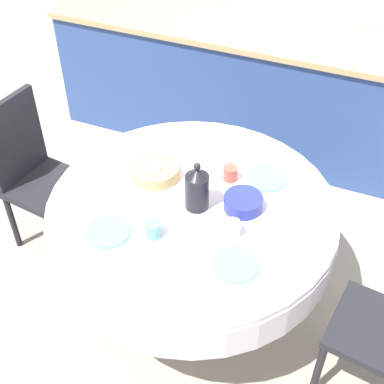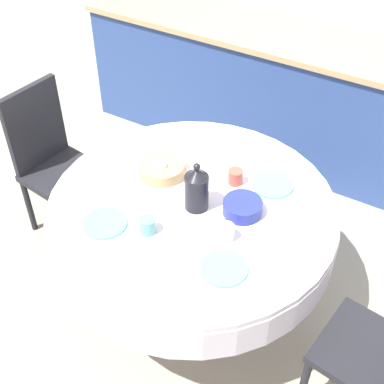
# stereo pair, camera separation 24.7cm
# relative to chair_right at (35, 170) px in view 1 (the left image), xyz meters

# --- Properties ---
(ground_plane) EXTENTS (12.00, 12.00, 0.00)m
(ground_plane) POSITION_rel_chair_right_xyz_m (1.03, -0.13, -0.52)
(ground_plane) COLOR #9E937F
(kitchen_counter) EXTENTS (3.24, 0.64, 0.91)m
(kitchen_counter) POSITION_rel_chair_right_xyz_m (1.03, 1.44, -0.06)
(kitchen_counter) COLOR #2D4784
(kitchen_counter) RESTS_ON ground_plane
(dining_table) EXTENTS (1.39, 1.39, 0.73)m
(dining_table) POSITION_rel_chair_right_xyz_m (1.03, -0.13, 0.10)
(dining_table) COLOR tan
(dining_table) RESTS_ON ground_plane
(chair_right) EXTENTS (0.45, 0.45, 0.95)m
(chair_right) POSITION_rel_chair_right_xyz_m (0.00, 0.00, 0.00)
(chair_right) COLOR black
(chair_right) RESTS_ON ground_plane
(plate_near_left) EXTENTS (0.20, 0.20, 0.01)m
(plate_near_left) POSITION_rel_chair_right_xyz_m (0.76, -0.45, 0.23)
(plate_near_left) COLOR #60BCB7
(plate_near_left) RESTS_ON dining_table
(cup_near_left) EXTENTS (0.07, 0.07, 0.08)m
(cup_near_left) POSITION_rel_chair_right_xyz_m (0.95, -0.39, 0.26)
(cup_near_left) COLOR #5BA39E
(cup_near_left) RESTS_ON dining_table
(plate_near_right) EXTENTS (0.20, 0.20, 0.01)m
(plate_near_right) POSITION_rel_chair_right_xyz_m (1.35, -0.41, 0.23)
(plate_near_right) COLOR #60BCB7
(plate_near_right) RESTS_ON dining_table
(cup_near_right) EXTENTS (0.07, 0.07, 0.08)m
(cup_near_right) POSITION_rel_chair_right_xyz_m (1.27, -0.25, 0.26)
(cup_near_right) COLOR white
(cup_near_right) RESTS_ON dining_table
(plate_far_left) EXTENTS (0.20, 0.20, 0.01)m
(plate_far_left) POSITION_rel_chair_right_xyz_m (0.74, 0.17, 0.23)
(plate_far_left) COLOR white
(plate_far_left) RESTS_ON dining_table
(cup_far_left) EXTENTS (0.07, 0.07, 0.08)m
(cup_far_left) POSITION_rel_chair_right_xyz_m (0.79, -0.03, 0.26)
(cup_far_left) COLOR white
(cup_far_left) RESTS_ON dining_table
(plate_far_right) EXTENTS (0.20, 0.20, 0.01)m
(plate_far_right) POSITION_rel_chair_right_xyz_m (1.31, 0.18, 0.23)
(plate_far_right) COLOR #60BCB7
(plate_far_right) RESTS_ON dining_table
(cup_far_right) EXTENTS (0.07, 0.07, 0.08)m
(cup_far_right) POSITION_rel_chair_right_xyz_m (1.14, 0.11, 0.26)
(cup_far_right) COLOR #CC4C3D
(cup_far_right) RESTS_ON dining_table
(coffee_carafe) EXTENTS (0.11, 0.11, 0.26)m
(coffee_carafe) POSITION_rel_chair_right_xyz_m (1.06, -0.13, 0.33)
(coffee_carafe) COLOR black
(coffee_carafe) RESTS_ON dining_table
(bread_basket) EXTENTS (0.24, 0.24, 0.06)m
(bread_basket) POSITION_rel_chair_right_xyz_m (0.79, -0.01, 0.25)
(bread_basket) COLOR tan
(bread_basket) RESTS_ON dining_table
(fruit_bowl) EXTENTS (0.18, 0.18, 0.07)m
(fruit_bowl) POSITION_rel_chair_right_xyz_m (1.26, -0.06, 0.25)
(fruit_bowl) COLOR navy
(fruit_bowl) RESTS_ON dining_table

